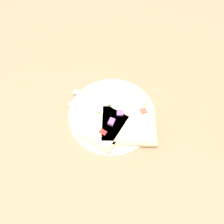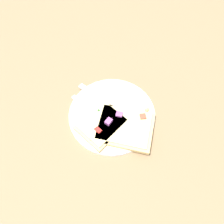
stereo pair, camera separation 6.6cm
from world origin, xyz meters
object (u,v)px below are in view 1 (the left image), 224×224
object	(u,v)px
fork	(102,120)
pizza_slice_main	(127,125)
pizza_slice_corner	(105,126)
knife	(96,101)
plate	(112,115)

from	to	relation	value
fork	pizza_slice_main	world-z (taller)	pizza_slice_main
pizza_slice_main	pizza_slice_corner	bearing A→B (deg)	-174.97
knife	plate	bearing A→B (deg)	-14.50
fork	pizza_slice_main	distance (m)	0.08
knife	pizza_slice_corner	xyz separation A→B (m)	(-0.01, 0.10, 0.01)
fork	knife	distance (m)	0.07
plate	pizza_slice_main	bearing A→B (deg)	123.43
plate	knife	distance (m)	0.07
pizza_slice_main	plate	bearing A→B (deg)	137.96
fork	knife	size ratio (longest dim) A/B	1.08
plate	knife	bearing A→B (deg)	-54.42
fork	plate	bearing A→B (deg)	69.39
fork	knife	xyz separation A→B (m)	(0.01, -0.07, 0.00)
knife	pizza_slice_corner	bearing A→B (deg)	-43.99
plate	pizza_slice_main	xyz separation A→B (m)	(-0.03, 0.05, 0.02)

